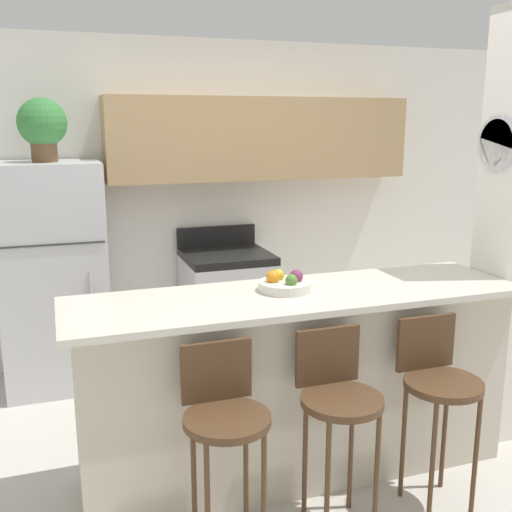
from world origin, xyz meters
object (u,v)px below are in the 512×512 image
object	(u,v)px
stove_range	(227,307)
potted_plant_on_fridge	(42,126)
fruit_bowl	(285,284)
bar_stool_mid	(338,401)
refrigerator	(54,277)
bar_stool_left	(224,419)
bar_stool_right	(438,384)

from	to	relation	value
stove_range	potted_plant_on_fridge	size ratio (longest dim) A/B	2.47
fruit_bowl	bar_stool_mid	bearing A→B (deg)	-84.63
refrigerator	bar_stool_left	size ratio (longest dim) A/B	1.71
bar_stool_mid	potted_plant_on_fridge	size ratio (longest dim) A/B	2.23
stove_range	bar_stool_right	xyz separation A→B (m)	(0.47, -2.11, 0.19)
bar_stool_right	potted_plant_on_fridge	xyz separation A→B (m)	(-1.77, 2.12, 1.24)
stove_range	bar_stool_mid	distance (m)	2.12
refrigerator	potted_plant_on_fridge	bearing A→B (deg)	120.29
bar_stool_left	bar_stool_mid	world-z (taller)	same
refrigerator	bar_stool_right	size ratio (longest dim) A/B	1.71
refrigerator	stove_range	size ratio (longest dim) A/B	1.53
stove_range	potted_plant_on_fridge	xyz separation A→B (m)	(-1.30, 0.01, 1.43)
stove_range	refrigerator	bearing A→B (deg)	179.75
refrigerator	stove_range	distance (m)	1.34
bar_stool_right	fruit_bowl	size ratio (longest dim) A/B	3.40
refrigerator	potted_plant_on_fridge	world-z (taller)	potted_plant_on_fridge
stove_range	fruit_bowl	distance (m)	1.68
bar_stool_left	fruit_bowl	xyz separation A→B (m)	(0.50, 0.55, 0.43)
refrigerator	bar_stool_left	distance (m)	2.23
bar_stool_left	potted_plant_on_fridge	xyz separation A→B (m)	(-0.67, 2.12, 1.24)
bar_stool_left	bar_stool_right	bearing A→B (deg)	0.00
bar_stool_right	fruit_bowl	xyz separation A→B (m)	(-0.60, 0.55, 0.43)
bar_stool_left	fruit_bowl	distance (m)	0.86
bar_stool_left	potted_plant_on_fridge	bearing A→B (deg)	107.55
bar_stool_right	bar_stool_mid	bearing A→B (deg)	180.00
bar_stool_left	bar_stool_mid	bearing A→B (deg)	0.00
potted_plant_on_fridge	bar_stool_right	bearing A→B (deg)	-50.12
bar_stool_right	potted_plant_on_fridge	distance (m)	3.02
stove_range	bar_stool_mid	xyz separation A→B (m)	(-0.08, -2.11, 0.19)
potted_plant_on_fridge	fruit_bowl	xyz separation A→B (m)	(1.17, -1.56, -0.82)
bar_stool_right	stove_range	bearing A→B (deg)	102.63
bar_stool_left	fruit_bowl	bearing A→B (deg)	47.96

